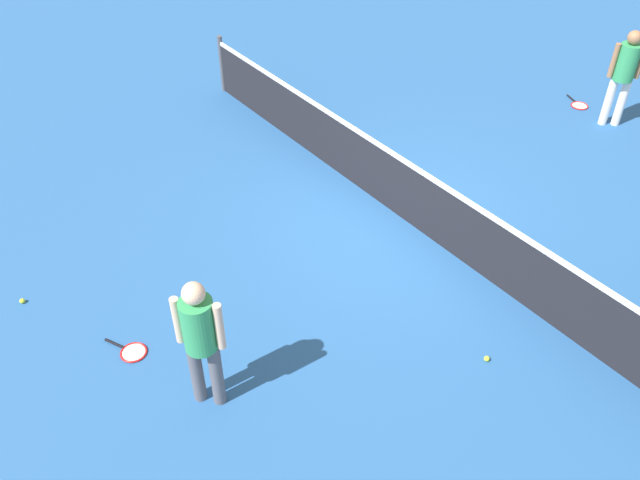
{
  "coord_description": "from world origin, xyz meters",
  "views": [
    {
      "loc": [
        5.5,
        -5.66,
        6.0
      ],
      "look_at": [
        0.57,
        -1.93,
        0.9
      ],
      "focal_mm": 37.92,
      "sensor_mm": 36.0,
      "label": 1
    }
  ],
  "objects_px": {
    "player_near_side": "(200,335)",
    "tennis_ball_by_net": "(22,301)",
    "player_far_side": "(624,71)",
    "tennis_racket_far_player": "(579,105)",
    "tennis_racket_near_player": "(132,352)",
    "tennis_ball_near_player": "(487,359)"
  },
  "relations": [
    {
      "from": "player_near_side",
      "to": "tennis_racket_near_player",
      "type": "distance_m",
      "value": 1.56
    },
    {
      "from": "player_near_side",
      "to": "tennis_ball_by_net",
      "type": "bearing_deg",
      "value": -157.16
    },
    {
      "from": "player_near_side",
      "to": "tennis_ball_near_player",
      "type": "distance_m",
      "value": 3.29
    },
    {
      "from": "player_near_side",
      "to": "tennis_ball_by_net",
      "type": "height_order",
      "value": "player_near_side"
    },
    {
      "from": "player_far_side",
      "to": "tennis_ball_near_player",
      "type": "relative_size",
      "value": 25.76
    },
    {
      "from": "tennis_ball_near_player",
      "to": "tennis_racket_far_player",
      "type": "bearing_deg",
      "value": 117.68
    },
    {
      "from": "player_near_side",
      "to": "player_far_side",
      "type": "distance_m",
      "value": 8.65
    },
    {
      "from": "tennis_racket_near_player",
      "to": "player_far_side",
      "type": "bearing_deg",
      "value": 88.83
    },
    {
      "from": "player_far_side",
      "to": "tennis_ball_by_net",
      "type": "distance_m",
      "value": 9.94
    },
    {
      "from": "player_far_side",
      "to": "tennis_ball_near_player",
      "type": "height_order",
      "value": "player_far_side"
    },
    {
      "from": "player_far_side",
      "to": "tennis_racket_far_player",
      "type": "xyz_separation_m",
      "value": [
        -0.73,
        0.14,
        -1.0
      ]
    },
    {
      "from": "tennis_racket_far_player",
      "to": "tennis_ball_by_net",
      "type": "relative_size",
      "value": 9.15
    },
    {
      "from": "player_far_side",
      "to": "tennis_racket_far_player",
      "type": "bearing_deg",
      "value": 168.84
    },
    {
      "from": "tennis_racket_far_player",
      "to": "tennis_ball_by_net",
      "type": "xyz_separation_m",
      "value": [
        -1.04,
        -9.88,
        0.02
      ]
    },
    {
      "from": "tennis_racket_near_player",
      "to": "tennis_ball_by_net",
      "type": "xyz_separation_m",
      "value": [
        -1.58,
        -0.74,
        0.02
      ]
    },
    {
      "from": "player_near_side",
      "to": "tennis_racket_far_player",
      "type": "distance_m",
      "value": 8.95
    },
    {
      "from": "player_near_side",
      "to": "tennis_ball_near_player",
      "type": "xyz_separation_m",
      "value": [
        1.45,
        2.79,
        -0.98
      ]
    },
    {
      "from": "tennis_racket_near_player",
      "to": "tennis_racket_far_player",
      "type": "relative_size",
      "value": 0.99
    },
    {
      "from": "player_far_side",
      "to": "tennis_racket_far_player",
      "type": "distance_m",
      "value": 1.24
    },
    {
      "from": "player_far_side",
      "to": "tennis_racket_near_player",
      "type": "bearing_deg",
      "value": -91.17
    },
    {
      "from": "tennis_racket_far_player",
      "to": "tennis_ball_by_net",
      "type": "bearing_deg",
      "value": -95.98
    },
    {
      "from": "tennis_ball_near_player",
      "to": "player_near_side",
      "type": "bearing_deg",
      "value": -117.37
    }
  ]
}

